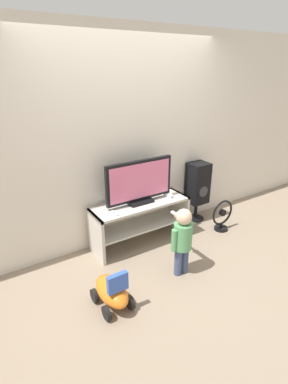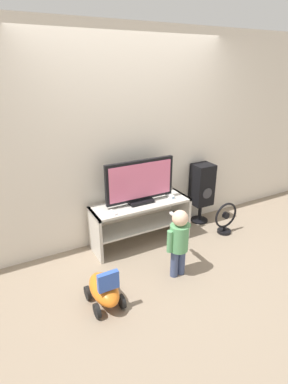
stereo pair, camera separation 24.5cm
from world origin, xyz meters
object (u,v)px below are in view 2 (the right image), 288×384
(game_console, at_px, (169,195))
(floor_fan, at_px, (225,219))
(ride_on_toy, at_px, (104,289))
(speaker_tower, at_px, (202,186))
(television, at_px, (140,182))
(child, at_px, (179,238))
(remote_primary, at_px, (113,212))

(game_console, relative_size, floor_fan, 0.43)
(game_console, height_order, ride_on_toy, game_console)
(speaker_tower, height_order, floor_fan, speaker_tower)
(speaker_tower, relative_size, floor_fan, 1.95)
(game_console, height_order, floor_fan, game_console)
(floor_fan, distance_m, ride_on_toy, 2.02)
(television, height_order, speaker_tower, television)
(floor_fan, bearing_deg, child, -158.16)
(television, bearing_deg, speaker_tower, 5.02)
(television, distance_m, ride_on_toy, 1.35)
(child, distance_m, speaker_tower, 1.34)
(television, bearing_deg, remote_primary, -163.82)
(speaker_tower, distance_m, ride_on_toy, 2.13)
(game_console, distance_m, ride_on_toy, 1.54)
(television, bearing_deg, child, -86.47)
(television, xyz_separation_m, floor_fan, (1.13, -0.35, -0.63))
(remote_primary, distance_m, floor_fan, 1.61)
(ride_on_toy, bearing_deg, floor_fan, 13.74)
(child, bearing_deg, speaker_tower, 41.33)
(child, xyz_separation_m, speaker_tower, (1.00, 0.88, 0.09))
(television, bearing_deg, ride_on_toy, -134.84)
(remote_primary, distance_m, child, 0.82)
(ride_on_toy, bearing_deg, child, 2.93)
(remote_primary, relative_size, floor_fan, 0.29)
(game_console, xyz_separation_m, remote_primary, (-0.83, -0.09, -0.01))
(remote_primary, bearing_deg, floor_fan, -8.53)
(ride_on_toy, bearing_deg, speaker_tower, 26.23)
(speaker_tower, xyz_separation_m, floor_fan, (0.08, -0.44, -0.35))
(remote_primary, height_order, speaker_tower, speaker_tower)
(television, height_order, remote_primary, television)
(remote_primary, bearing_deg, television, 16.18)
(television, relative_size, speaker_tower, 1.02)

